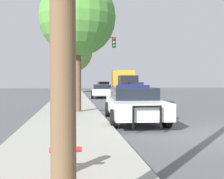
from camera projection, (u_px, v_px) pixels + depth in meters
The scene contains 10 objects.
sidewalk_left at pixel (66, 138), 7.65m from camera, with size 3.00×110.00×0.13m.
police_car at pixel (133, 103), 11.31m from camera, with size 2.32×5.31×1.46m.
fire_hydrant at pixel (66, 148), 4.55m from camera, with size 0.52×0.23×0.79m.
traffic_light at pixel (93, 54), 24.51m from camera, with size 3.38×0.35×5.48m.
car_background_midblock at pixel (101, 91), 26.66m from camera, with size 2.14×4.43×1.29m.
car_background_oncoming at pixel (136, 88), 34.24m from camera, with size 2.21×4.77×1.46m.
car_background_distant at pixel (103, 86), 44.91m from camera, with size 2.15×4.74×1.50m.
box_truck at pixel (124, 81), 39.40m from camera, with size 2.76×6.71×3.04m.
tree_sidewalk_far at pixel (71, 51), 37.83m from camera, with size 5.74×5.74×8.39m.
tree_sidewalk_near at pixel (78, 18), 13.59m from camera, with size 3.71×3.71×6.42m.
Camera 1 is at (-4.92, -7.71, 1.64)m, focal length 45.00 mm.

